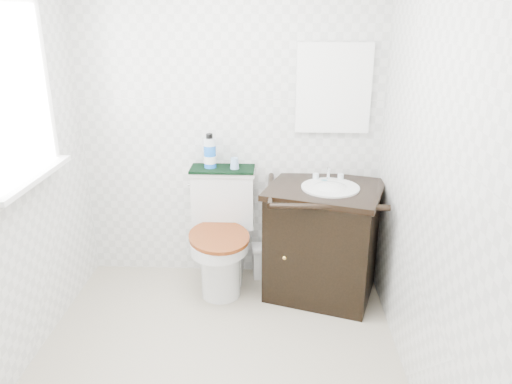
# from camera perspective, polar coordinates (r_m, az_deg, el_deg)

# --- Properties ---
(floor) EXTENTS (2.40, 2.40, 0.00)m
(floor) POSITION_cam_1_polar(r_m,az_deg,el_deg) (3.08, -4.76, -19.64)
(floor) COLOR #ADA78B
(floor) RESTS_ON ground
(wall_back) EXTENTS (2.40, 0.00, 2.40)m
(wall_back) POSITION_cam_1_polar(r_m,az_deg,el_deg) (3.64, -3.01, 7.96)
(wall_back) COLOR silver
(wall_back) RESTS_ON ground
(wall_front) EXTENTS (2.40, 0.00, 2.40)m
(wall_front) POSITION_cam_1_polar(r_m,az_deg,el_deg) (1.42, -12.21, -13.15)
(wall_front) COLOR silver
(wall_front) RESTS_ON ground
(wall_right) EXTENTS (0.00, 2.40, 2.40)m
(wall_right) POSITION_cam_1_polar(r_m,az_deg,el_deg) (2.58, 19.42, 1.65)
(wall_right) COLOR silver
(wall_right) RESTS_ON ground
(window) EXTENTS (0.02, 0.70, 0.90)m
(window) POSITION_cam_1_polar(r_m,az_deg,el_deg) (2.98, -26.25, 10.06)
(window) COLOR white
(window) RESTS_ON wall_left
(mirror) EXTENTS (0.50, 0.02, 0.60)m
(mirror) POSITION_cam_1_polar(r_m,az_deg,el_deg) (3.58, 8.86, 11.60)
(mirror) COLOR silver
(mirror) RESTS_ON wall_back
(toilet) EXTENTS (0.52, 0.69, 0.87)m
(toilet) POSITION_cam_1_polar(r_m,az_deg,el_deg) (3.69, -3.89, -5.38)
(toilet) COLOR silver
(toilet) RESTS_ON floor
(vanity) EXTENTS (0.91, 0.84, 0.92)m
(vanity) POSITION_cam_1_polar(r_m,az_deg,el_deg) (3.61, 7.68, -5.20)
(vanity) COLOR black
(vanity) RESTS_ON floor
(trash_bin) EXTENTS (0.20, 0.17, 0.26)m
(trash_bin) POSITION_cam_1_polar(r_m,az_deg,el_deg) (3.90, 0.89, -7.84)
(trash_bin) COLOR white
(trash_bin) RESTS_ON floor
(towel) EXTENTS (0.46, 0.22, 0.02)m
(towel) POSITION_cam_1_polar(r_m,az_deg,el_deg) (3.62, -3.87, 2.64)
(towel) COLOR black
(towel) RESTS_ON toilet
(mouthwash_bottle) EXTENTS (0.09, 0.09, 0.25)m
(mouthwash_bottle) POSITION_cam_1_polar(r_m,az_deg,el_deg) (3.61, -5.30, 4.56)
(mouthwash_bottle) COLOR blue
(mouthwash_bottle) RESTS_ON towel
(cup) EXTENTS (0.06, 0.06, 0.08)m
(cup) POSITION_cam_1_polar(r_m,az_deg,el_deg) (3.59, -2.46, 3.31)
(cup) COLOR #82A8D5
(cup) RESTS_ON towel
(soap_bar) EXTENTS (0.06, 0.04, 0.02)m
(soap_bar) POSITION_cam_1_polar(r_m,az_deg,el_deg) (3.56, 7.81, 1.31)
(soap_bar) COLOR #196878
(soap_bar) RESTS_ON vanity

